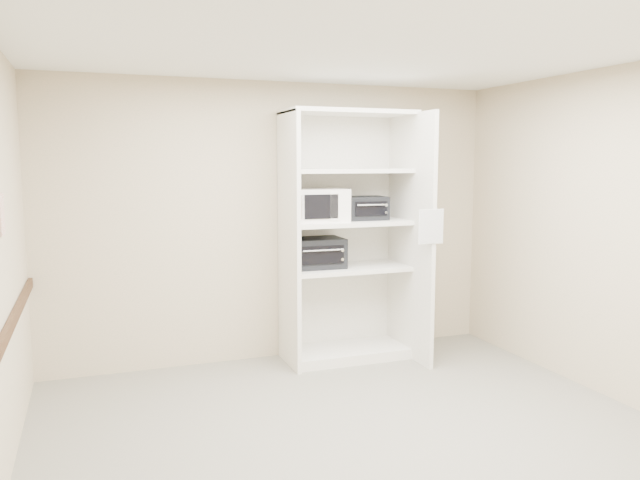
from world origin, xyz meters
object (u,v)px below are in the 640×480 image
object	(u,v)px
toaster_oven_lower	(316,253)
microwave	(318,205)
toaster_oven_upper	(365,208)
shelving_unit	(351,245)

from	to	relation	value
toaster_oven_lower	microwave	bearing A→B (deg)	-78.26
toaster_oven_upper	toaster_oven_lower	distance (m)	0.66
microwave	toaster_oven_upper	distance (m)	0.50
shelving_unit	microwave	xyz separation A→B (m)	(-0.35, 0.00, 0.40)
microwave	toaster_oven_upper	xyz separation A→B (m)	(0.50, 0.01, -0.04)
shelving_unit	toaster_oven_lower	world-z (taller)	shelving_unit
microwave	toaster_oven_lower	world-z (taller)	microwave
microwave	toaster_oven_lower	xyz separation A→B (m)	(-0.01, 0.04, -0.46)
shelving_unit	toaster_oven_lower	distance (m)	0.36
shelving_unit	microwave	size ratio (longest dim) A/B	4.64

